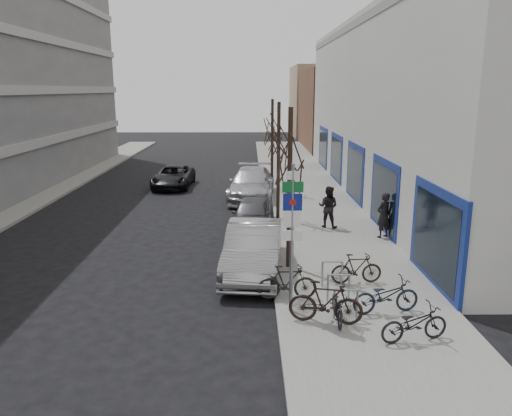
{
  "coord_description": "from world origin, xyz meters",
  "views": [
    {
      "loc": [
        1.3,
        -12.6,
        6.05
      ],
      "look_at": [
        1.51,
        4.35,
        2.0
      ],
      "focal_mm": 35.0,
      "sensor_mm": 36.0,
      "label": 1
    }
  ],
  "objects_px": {
    "bike_rack": "(339,284)",
    "bike_mid_curb": "(386,293)",
    "bike_far_inner": "(356,268)",
    "tree_mid": "(279,133)",
    "parked_car_back": "(252,184)",
    "bike_mid_inner": "(287,282)",
    "meter_back": "(266,186)",
    "pedestrian_near": "(384,215)",
    "tree_far": "(272,124)",
    "meter_mid": "(270,210)",
    "pedestrian_far": "(328,207)",
    "meter_front": "(276,250)",
    "parked_car_front": "(253,249)",
    "highway_sign_pole": "(292,230)",
    "bike_near_right": "(326,302)",
    "tree_near": "(290,151)",
    "bike_far_curb": "(415,320)",
    "lane_car": "(173,176)",
    "bike_near_left": "(338,304)"
  },
  "relations": [
    {
      "from": "meter_back",
      "to": "parked_car_back",
      "type": "xyz_separation_m",
      "value": [
        -0.75,
        0.95,
        -0.06
      ]
    },
    {
      "from": "tree_far",
      "to": "meter_mid",
      "type": "height_order",
      "value": "tree_far"
    },
    {
      "from": "tree_far",
      "to": "pedestrian_near",
      "type": "distance_m",
      "value": 10.89
    },
    {
      "from": "bike_rack",
      "to": "bike_mid_curb",
      "type": "bearing_deg",
      "value": -33.42
    },
    {
      "from": "bike_near_right",
      "to": "lane_car",
      "type": "height_order",
      "value": "lane_car"
    },
    {
      "from": "meter_mid",
      "to": "meter_front",
      "type": "bearing_deg",
      "value": -90.0
    },
    {
      "from": "meter_back",
      "to": "bike_mid_inner",
      "type": "height_order",
      "value": "meter_back"
    },
    {
      "from": "bike_mid_curb",
      "to": "parked_car_back",
      "type": "relative_size",
      "value": 0.32
    },
    {
      "from": "meter_mid",
      "to": "bike_far_inner",
      "type": "relative_size",
      "value": 0.78
    },
    {
      "from": "tree_near",
      "to": "bike_near_right",
      "type": "height_order",
      "value": "tree_near"
    },
    {
      "from": "bike_rack",
      "to": "tree_far",
      "type": "bearing_deg",
      "value": 94.32
    },
    {
      "from": "parked_car_back",
      "to": "bike_far_inner",
      "type": "bearing_deg",
      "value": -71.69
    },
    {
      "from": "bike_mid_inner",
      "to": "parked_car_back",
      "type": "height_order",
      "value": "parked_car_back"
    },
    {
      "from": "bike_near_left",
      "to": "pedestrian_far",
      "type": "xyz_separation_m",
      "value": [
        1.13,
        9.08,
        0.46
      ]
    },
    {
      "from": "highway_sign_pole",
      "to": "pedestrian_far",
      "type": "relative_size",
      "value": 2.27
    },
    {
      "from": "meter_front",
      "to": "highway_sign_pole",
      "type": "bearing_deg",
      "value": -85.25
    },
    {
      "from": "pedestrian_near",
      "to": "bike_mid_curb",
      "type": "bearing_deg",
      "value": 43.67
    },
    {
      "from": "meter_mid",
      "to": "meter_back",
      "type": "height_order",
      "value": "same"
    },
    {
      "from": "meter_back",
      "to": "bike_mid_curb",
      "type": "height_order",
      "value": "meter_back"
    },
    {
      "from": "tree_far",
      "to": "bike_far_curb",
      "type": "xyz_separation_m",
      "value": [
        2.61,
        -18.22,
        -3.42
      ]
    },
    {
      "from": "tree_mid",
      "to": "pedestrian_near",
      "type": "distance_m",
      "value": 5.98
    },
    {
      "from": "bike_far_inner",
      "to": "tree_mid",
      "type": "bearing_deg",
      "value": 8.73
    },
    {
      "from": "tree_mid",
      "to": "bike_near_right",
      "type": "bearing_deg",
      "value": -86.63
    },
    {
      "from": "bike_mid_curb",
      "to": "pedestrian_near",
      "type": "xyz_separation_m",
      "value": [
        1.76,
        7.04,
        0.36
      ]
    },
    {
      "from": "tree_mid",
      "to": "bike_far_inner",
      "type": "relative_size",
      "value": 3.4
    },
    {
      "from": "bike_far_curb",
      "to": "pedestrian_far",
      "type": "relative_size",
      "value": 0.94
    },
    {
      "from": "parked_car_back",
      "to": "bike_mid_inner",
      "type": "bearing_deg",
      "value": -81.64
    },
    {
      "from": "tree_near",
      "to": "tree_mid",
      "type": "height_order",
      "value": "same"
    },
    {
      "from": "tree_mid",
      "to": "bike_near_right",
      "type": "relative_size",
      "value": 2.85
    },
    {
      "from": "tree_far",
      "to": "bike_near_right",
      "type": "bearing_deg",
      "value": -87.9
    },
    {
      "from": "bike_far_inner",
      "to": "bike_near_right",
      "type": "bearing_deg",
      "value": 148.06
    },
    {
      "from": "bike_mid_inner",
      "to": "meter_back",
      "type": "bearing_deg",
      "value": -1.51
    },
    {
      "from": "tree_mid",
      "to": "bike_mid_curb",
      "type": "bearing_deg",
      "value": -76.99
    },
    {
      "from": "meter_front",
      "to": "lane_car",
      "type": "bearing_deg",
      "value": 110.12
    },
    {
      "from": "highway_sign_pole",
      "to": "meter_mid",
      "type": "relative_size",
      "value": 3.31
    },
    {
      "from": "meter_mid",
      "to": "bike_near_left",
      "type": "height_order",
      "value": "meter_mid"
    },
    {
      "from": "bike_mid_curb",
      "to": "bike_near_right",
      "type": "bearing_deg",
      "value": 98.47
    },
    {
      "from": "meter_back",
      "to": "bike_far_curb",
      "type": "relative_size",
      "value": 0.73
    },
    {
      "from": "meter_front",
      "to": "bike_near_right",
      "type": "height_order",
      "value": "meter_front"
    },
    {
      "from": "highway_sign_pole",
      "to": "meter_mid",
      "type": "xyz_separation_m",
      "value": [
        -0.25,
        8.51,
        -1.54
      ]
    },
    {
      "from": "tree_mid",
      "to": "pedestrian_far",
      "type": "xyz_separation_m",
      "value": [
        2.1,
        -1.54,
        -3.03
      ]
    },
    {
      "from": "bike_rack",
      "to": "bike_mid_inner",
      "type": "height_order",
      "value": "bike_mid_inner"
    },
    {
      "from": "bike_mid_curb",
      "to": "parked_car_front",
      "type": "relative_size",
      "value": 0.37
    },
    {
      "from": "meter_mid",
      "to": "pedestrian_far",
      "type": "distance_m",
      "value": 2.56
    },
    {
      "from": "tree_far",
      "to": "pedestrian_far",
      "type": "relative_size",
      "value": 2.97
    },
    {
      "from": "highway_sign_pole",
      "to": "bike_near_left",
      "type": "distance_m",
      "value": 2.26
    },
    {
      "from": "highway_sign_pole",
      "to": "bike_mid_curb",
      "type": "relative_size",
      "value": 2.25
    },
    {
      "from": "meter_mid",
      "to": "parked_car_back",
      "type": "height_order",
      "value": "parked_car_back"
    },
    {
      "from": "bike_near_left",
      "to": "bike_mid_curb",
      "type": "relative_size",
      "value": 0.82
    },
    {
      "from": "lane_car",
      "to": "tree_near",
      "type": "bearing_deg",
      "value": -65.84
    }
  ]
}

